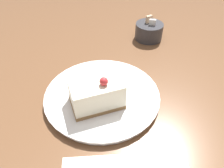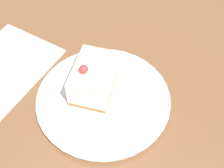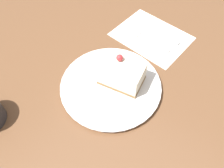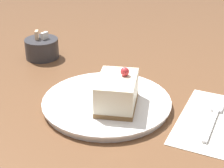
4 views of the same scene
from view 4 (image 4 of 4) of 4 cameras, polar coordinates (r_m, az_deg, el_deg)
ground_plane at (r=0.79m, az=1.16°, el=-2.29°), size 4.00×4.00×0.00m
plate at (r=0.76m, az=-0.82°, el=-2.84°), size 0.26×0.26×0.02m
cake_slice at (r=0.72m, az=0.77°, el=-1.23°), size 0.08×0.11×0.08m
fork at (r=0.75m, az=15.35°, el=-4.64°), size 0.04×0.16×0.00m
sugar_bowl at (r=1.00m, az=-10.64°, el=5.40°), size 0.09×0.09×0.07m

